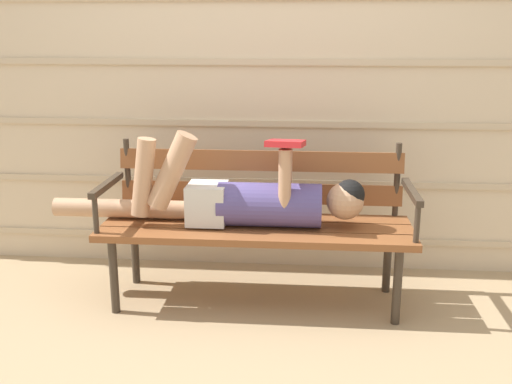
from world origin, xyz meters
name	(u,v)px	position (x,y,z in m)	size (l,w,h in m)	color
ground_plane	(253,316)	(0.00, 0.00, 0.00)	(12.00, 12.00, 0.00)	tan
house_siding	(264,93)	(0.00, 0.74, 1.06)	(5.09, 0.08, 2.12)	beige
park_bench	(257,214)	(0.00, 0.25, 0.47)	(1.62, 0.51, 0.83)	brown
reclining_person	(244,198)	(-0.06, 0.18, 0.58)	(1.65, 0.27, 0.50)	#514784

